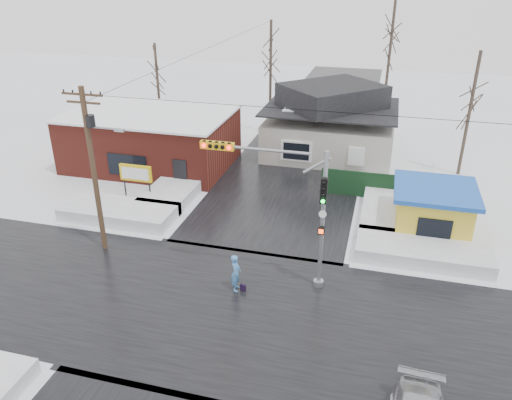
% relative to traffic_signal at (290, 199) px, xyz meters
% --- Properties ---
extents(ground, '(120.00, 120.00, 0.00)m').
position_rel_traffic_signal_xyz_m(ground, '(-2.43, -2.97, -4.54)').
color(ground, white).
rests_on(ground, ground).
extents(road_ns, '(10.00, 120.00, 0.02)m').
position_rel_traffic_signal_xyz_m(road_ns, '(-2.43, -2.97, -4.53)').
color(road_ns, black).
rests_on(road_ns, ground).
extents(road_ew, '(120.00, 10.00, 0.02)m').
position_rel_traffic_signal_xyz_m(road_ew, '(-2.43, -2.97, -4.53)').
color(road_ew, black).
rests_on(road_ew, ground).
extents(snowbank_nw, '(7.00, 3.00, 0.80)m').
position_rel_traffic_signal_xyz_m(snowbank_nw, '(-11.43, 4.03, -4.14)').
color(snowbank_nw, white).
rests_on(snowbank_nw, ground).
extents(snowbank_ne, '(7.00, 3.00, 0.80)m').
position_rel_traffic_signal_xyz_m(snowbank_ne, '(6.57, 4.03, -4.14)').
color(snowbank_ne, white).
rests_on(snowbank_ne, ground).
extents(snowbank_nside_w, '(3.00, 8.00, 0.80)m').
position_rel_traffic_signal_xyz_m(snowbank_nside_w, '(-9.43, 9.03, -4.14)').
color(snowbank_nside_w, white).
rests_on(snowbank_nside_w, ground).
extents(snowbank_nside_e, '(3.00, 8.00, 0.80)m').
position_rel_traffic_signal_xyz_m(snowbank_nside_e, '(4.57, 9.03, -4.14)').
color(snowbank_nside_e, white).
rests_on(snowbank_nside_e, ground).
extents(traffic_signal, '(6.05, 0.68, 7.00)m').
position_rel_traffic_signal_xyz_m(traffic_signal, '(0.00, 0.00, 0.00)').
color(traffic_signal, gray).
rests_on(traffic_signal, ground).
extents(utility_pole, '(3.15, 0.44, 9.00)m').
position_rel_traffic_signal_xyz_m(utility_pole, '(-10.36, 0.53, 0.57)').
color(utility_pole, '#382619').
rests_on(utility_pole, ground).
extents(brick_building, '(12.20, 8.20, 4.12)m').
position_rel_traffic_signal_xyz_m(brick_building, '(-13.43, 13.03, -2.46)').
color(brick_building, maroon).
rests_on(brick_building, ground).
extents(marquee_sign, '(2.20, 0.21, 2.55)m').
position_rel_traffic_signal_xyz_m(marquee_sign, '(-11.43, 6.53, -2.62)').
color(marquee_sign, black).
rests_on(marquee_sign, ground).
extents(house, '(10.40, 8.40, 5.76)m').
position_rel_traffic_signal_xyz_m(house, '(-0.43, 19.03, -1.92)').
color(house, '#B6B1A4').
rests_on(house, ground).
extents(kiosk, '(4.60, 4.60, 2.88)m').
position_rel_traffic_signal_xyz_m(kiosk, '(7.07, 7.03, -3.08)').
color(kiosk, gold).
rests_on(kiosk, ground).
extents(fence, '(8.00, 0.12, 1.80)m').
position_rel_traffic_signal_xyz_m(fence, '(4.07, 11.03, -3.64)').
color(fence, black).
rests_on(fence, ground).
extents(tree_far_left, '(3.00, 3.00, 10.00)m').
position_rel_traffic_signal_xyz_m(tree_far_left, '(-6.43, 23.03, 3.41)').
color(tree_far_left, '#332821').
rests_on(tree_far_left, ground).
extents(tree_far_mid, '(3.00, 3.00, 12.00)m').
position_rel_traffic_signal_xyz_m(tree_far_mid, '(3.57, 25.03, 5.00)').
color(tree_far_mid, '#332821').
rests_on(tree_far_mid, ground).
extents(tree_far_right, '(3.00, 3.00, 9.00)m').
position_rel_traffic_signal_xyz_m(tree_far_right, '(9.57, 17.03, 2.62)').
color(tree_far_right, '#332821').
rests_on(tree_far_right, ground).
extents(tree_far_west, '(3.00, 3.00, 8.00)m').
position_rel_traffic_signal_xyz_m(tree_far_west, '(-16.43, 21.03, 1.82)').
color(tree_far_west, '#332821').
rests_on(tree_far_west, ground).
extents(pedestrian, '(0.55, 0.75, 1.91)m').
position_rel_traffic_signal_xyz_m(pedestrian, '(-2.23, -1.34, -3.58)').
color(pedestrian, '#4480C0').
rests_on(pedestrian, ground).
extents(shopping_bag, '(0.30, 0.20, 0.35)m').
position_rel_traffic_signal_xyz_m(shopping_bag, '(-1.88, -1.34, -4.36)').
color(shopping_bag, black).
rests_on(shopping_bag, ground).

